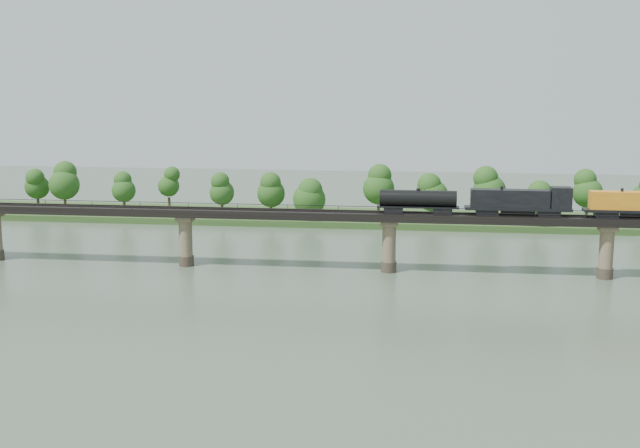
# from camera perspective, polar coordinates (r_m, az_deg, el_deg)

# --- Properties ---
(ground) EXTENTS (400.00, 400.00, 0.00)m
(ground) POSITION_cam_1_polar(r_m,az_deg,el_deg) (125.63, 4.27, -6.62)
(ground) COLOR #3B4B3B
(ground) RESTS_ON ground
(far_bank) EXTENTS (300.00, 24.00, 1.60)m
(far_bank) POSITION_cam_1_polar(r_m,az_deg,el_deg) (208.23, 5.59, 0.37)
(far_bank) COLOR #27451B
(far_bank) RESTS_ON ground
(bridge) EXTENTS (236.00, 30.00, 11.50)m
(bridge) POSITION_cam_1_polar(r_m,az_deg,el_deg) (153.35, 4.93, -1.42)
(bridge) COLOR #473A2D
(bridge) RESTS_ON ground
(bridge_superstructure) EXTENTS (220.00, 4.90, 0.75)m
(bridge_superstructure) POSITION_cam_1_polar(r_m,az_deg,el_deg) (152.20, 4.97, 0.92)
(bridge_superstructure) COLOR black
(bridge_superstructure) RESTS_ON bridge
(far_treeline) EXTENTS (289.06, 17.54, 13.60)m
(far_treeline) POSITION_cam_1_polar(r_m,az_deg,el_deg) (202.99, 3.27, 2.44)
(far_treeline) COLOR #382619
(far_treeline) RESTS_ON far_bank
(freight_train) EXTENTS (78.64, 3.06, 5.41)m
(freight_train) POSITION_cam_1_polar(r_m,az_deg,el_deg) (155.04, 19.23, 1.41)
(freight_train) COLOR black
(freight_train) RESTS_ON bridge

